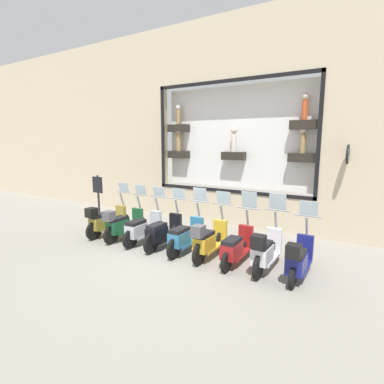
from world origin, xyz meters
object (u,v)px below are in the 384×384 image
(scooter_white_1, at_px, (265,251))
(scooter_silver_6, at_px, (143,229))
(scooter_navy_0, at_px, (298,259))
(scooter_yellow_3, at_px, (208,240))
(scooter_teal_4, at_px, (185,236))
(scooter_olive_8, at_px, (105,221))
(scooter_red_2, at_px, (236,247))
(scooter_green_7, at_px, (123,224))
(shop_sign_post, at_px, (98,199))
(scooter_black_5, at_px, (163,232))

(scooter_white_1, distance_m, scooter_silver_6, 3.70)
(scooter_navy_0, xyz_separation_m, scooter_yellow_3, (0.02, 2.22, 0.03))
(scooter_silver_6, bearing_deg, scooter_white_1, -90.80)
(scooter_teal_4, relative_size, scooter_silver_6, 1.00)
(scooter_yellow_3, distance_m, scooter_olive_8, 3.69)
(scooter_navy_0, distance_m, scooter_red_2, 1.48)
(scooter_yellow_3, height_order, scooter_green_7, scooter_yellow_3)
(scooter_white_1, height_order, scooter_teal_4, scooter_white_1)
(scooter_silver_6, bearing_deg, shop_sign_post, 78.52)
(scooter_white_1, height_order, scooter_olive_8, scooter_white_1)
(scooter_navy_0, height_order, scooter_teal_4, scooter_teal_4)
(scooter_navy_0, distance_m, scooter_white_1, 0.74)
(scooter_teal_4, bearing_deg, scooter_silver_6, 90.13)
(scooter_olive_8, height_order, shop_sign_post, shop_sign_post)
(scooter_yellow_3, height_order, scooter_teal_4, scooter_teal_4)
(scooter_red_2, height_order, scooter_teal_4, scooter_red_2)
(scooter_silver_6, bearing_deg, scooter_green_7, 94.51)
(scooter_yellow_3, bearing_deg, scooter_silver_6, 88.60)
(scooter_white_1, xyz_separation_m, scooter_black_5, (0.05, 2.96, -0.04))
(scooter_green_7, relative_size, scooter_olive_8, 1.00)
(scooter_green_7, distance_m, shop_sign_post, 1.77)
(scooter_red_2, relative_size, scooter_silver_6, 0.99)
(scooter_green_7, bearing_deg, shop_sign_post, 71.60)
(shop_sign_post, bearing_deg, scooter_red_2, -95.15)
(scooter_red_2, distance_m, scooter_silver_6, 2.96)
(scooter_black_5, relative_size, scooter_silver_6, 1.00)
(shop_sign_post, bearing_deg, scooter_olive_8, -121.44)
(scooter_yellow_3, distance_m, scooter_black_5, 1.48)
(scooter_olive_8, bearing_deg, scooter_silver_6, -87.88)
(scooter_yellow_3, bearing_deg, scooter_teal_4, 85.55)
(scooter_red_2, bearing_deg, scooter_navy_0, -92.75)
(scooter_silver_6, bearing_deg, scooter_navy_0, -90.94)
(scooter_white_1, height_order, scooter_green_7, scooter_white_1)
(scooter_green_7, bearing_deg, scooter_red_2, -89.12)
(shop_sign_post, bearing_deg, scooter_silver_6, -101.48)
(scooter_yellow_3, xyz_separation_m, scooter_olive_8, (-0.00, 3.69, -0.00))
(scooter_navy_0, bearing_deg, scooter_white_1, 88.40)
(scooter_white_1, relative_size, scooter_yellow_3, 1.00)
(shop_sign_post, bearing_deg, scooter_teal_4, -97.06)
(scooter_olive_8, bearing_deg, scooter_black_5, -88.54)
(scooter_red_2, distance_m, shop_sign_post, 5.35)
(scooter_yellow_3, bearing_deg, scooter_white_1, -89.91)
(scooter_green_7, bearing_deg, scooter_silver_6, -85.49)
(scooter_teal_4, height_order, scooter_silver_6, scooter_teal_4)
(scooter_red_2, xyz_separation_m, scooter_silver_6, (0.00, 2.96, 0.01))
(scooter_white_1, bearing_deg, scooter_olive_8, 90.03)
(scooter_green_7, xyz_separation_m, scooter_olive_8, (0.00, 0.74, 0.01))
(scooter_teal_4, xyz_separation_m, shop_sign_post, (0.47, 3.82, 0.55))
(shop_sign_post, bearing_deg, scooter_green_7, -108.40)
(scooter_navy_0, distance_m, scooter_silver_6, 4.43)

